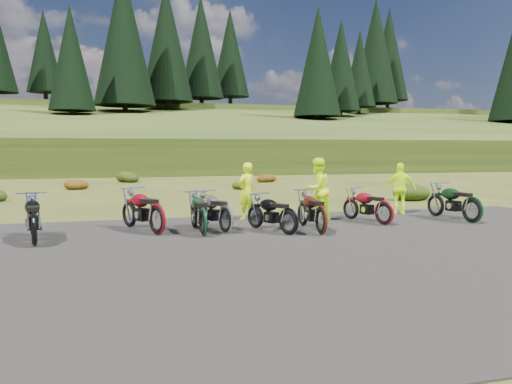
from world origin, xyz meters
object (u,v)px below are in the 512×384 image
object	(u,v)px
motorcycle_0	(35,247)
person_middle	(246,192)
motorcycle_7	(472,224)
motorcycle_3	(226,234)

from	to	relation	value
motorcycle_0	person_middle	world-z (taller)	person_middle
motorcycle_0	motorcycle_7	world-z (taller)	motorcycle_7
motorcycle_0	motorcycle_3	bearing A→B (deg)	-93.45
motorcycle_7	person_middle	xyz separation A→B (m)	(-6.22, 2.53, 0.88)
motorcycle_3	motorcycle_7	distance (m)	7.38
person_middle	motorcycle_3	bearing A→B (deg)	32.76
motorcycle_3	motorcycle_7	size ratio (longest dim) A/B	0.93
motorcycle_3	motorcycle_0	bearing A→B (deg)	78.60
motorcycle_0	motorcycle_3	size ratio (longest dim) A/B	1.07
motorcycle_0	motorcycle_7	distance (m)	11.88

